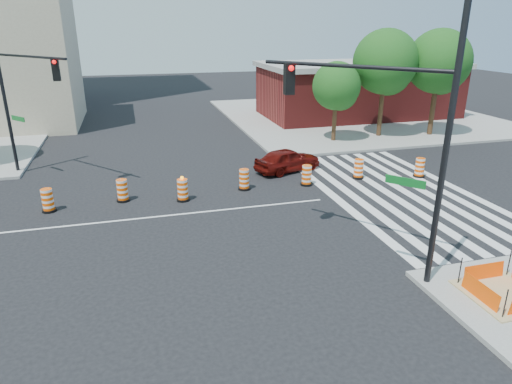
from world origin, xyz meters
TOP-DOWN VIEW (x-y plane):
  - ground at (0.00, 0.00)m, footprint 120.00×120.00m
  - sidewalk_ne at (18.00, 18.00)m, footprint 22.00×22.00m
  - crosswalk_east at (10.95, 0.00)m, footprint 6.75×13.50m
  - lane_centerline at (0.00, 0.00)m, footprint 14.00×0.12m
  - excavation_pit at (9.00, -9.00)m, footprint 2.20×2.20m
  - brick_storefront at (18.00, 18.00)m, footprint 16.50×8.50m
  - red_coupe at (6.98, 4.58)m, footprint 4.07×2.68m
  - signal_pole_se at (6.23, -6.36)m, footprint 3.96×4.88m
  - signal_pole_nw at (-6.24, 6.94)m, footprint 3.87×4.65m
  - tree_north_c at (12.21, 9.96)m, footprint 3.20×3.18m
  - tree_north_d at (15.93, 10.41)m, footprint 4.37×4.37m
  - tree_north_e at (19.69, 9.77)m, footprint 4.36×4.36m
  - median_drum_2 at (-4.86, 1.84)m, footprint 0.60×0.60m
  - median_drum_3 at (-1.77, 2.28)m, footprint 0.60×0.60m
  - median_drum_4 at (0.89, 1.60)m, footprint 0.60×0.60m
  - median_drum_5 at (3.96, 2.32)m, footprint 0.60×0.60m
  - median_drum_6 at (7.14, 2.11)m, footprint 0.60×0.60m
  - median_drum_7 at (10.16, 2.41)m, footprint 0.60×0.60m
  - median_drum_8 at (13.38, 1.74)m, footprint 0.60×0.60m

SIDE VIEW (x-z plane):
  - ground at x=0.00m, z-range 0.00..0.00m
  - lane_centerline at x=0.00m, z-range 0.00..0.01m
  - crosswalk_east at x=10.95m, z-range 0.00..0.01m
  - sidewalk_ne at x=18.00m, z-range 0.00..0.15m
  - excavation_pit at x=9.00m, z-range -0.23..0.67m
  - median_drum_2 at x=-4.86m, z-range -0.03..0.99m
  - median_drum_3 at x=-1.77m, z-range -0.03..0.99m
  - median_drum_5 at x=3.96m, z-range -0.03..0.99m
  - median_drum_6 at x=7.14m, z-range -0.03..0.99m
  - median_drum_7 at x=10.16m, z-range -0.03..0.99m
  - median_drum_8 at x=13.38m, z-range -0.03..0.99m
  - median_drum_4 at x=0.89m, z-range -0.10..1.08m
  - red_coupe at x=6.98m, z-range 0.00..1.29m
  - brick_storefront at x=18.00m, z-range 0.02..4.62m
  - tree_north_c at x=12.21m, z-range 0.92..6.32m
  - signal_pole_nw at x=-6.24m, z-range 0.89..8.72m
  - signal_pole_se at x=6.23m, z-range 0.92..9.04m
  - tree_north_e at x=19.69m, z-range 1.27..8.69m
  - tree_north_d at x=15.93m, z-range 1.27..8.70m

